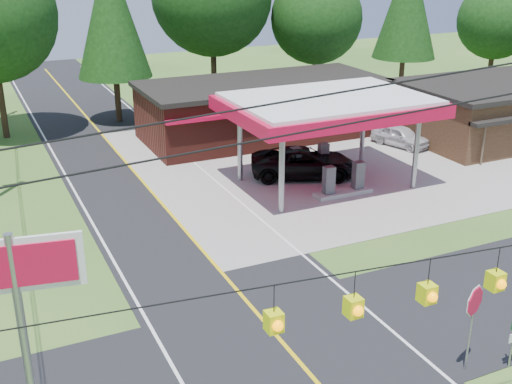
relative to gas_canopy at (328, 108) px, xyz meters
name	(u,v)px	position (x,y,z in m)	size (l,w,h in m)	color
ground	(292,354)	(-9.00, -13.00, -4.27)	(120.00, 120.00, 0.00)	#346222
main_highway	(292,353)	(-9.00, -13.00, -4.26)	(8.00, 120.00, 0.02)	black
cross_road	(292,353)	(-9.00, -13.00, -4.25)	(70.00, 7.00, 0.02)	black
lane_center_yellow	(292,353)	(-9.00, -13.00, -4.24)	(0.15, 110.00, 0.00)	yellow
gas_canopy	(328,108)	(0.00, 0.00, 0.00)	(10.60, 7.40, 4.88)	gray
convenience_store	(263,108)	(1.00, 9.98, -2.35)	(16.40, 7.55, 3.80)	#511E17
overhead_beacons	(393,269)	(-10.00, -19.00, 1.95)	(17.04, 2.04, 1.03)	black
treeline_backdrop	(119,30)	(-8.18, 11.01, 3.22)	(70.27, 51.59, 13.30)	#332316
suv_car	(304,163)	(-0.50, 1.50, -3.44)	(5.99, 5.99, 1.66)	black
sedan_car	(400,136)	(8.00, 4.00, -3.59)	(3.94, 3.94, 1.34)	silver
big_stop_sign	(21,317)	(-17.00, -16.38, 1.18)	(2.67, 0.56, 7.27)	gray
octagonal_stop_sign	(474,307)	(-4.50, -16.01, -2.03)	(0.95, 0.41, 2.95)	gray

